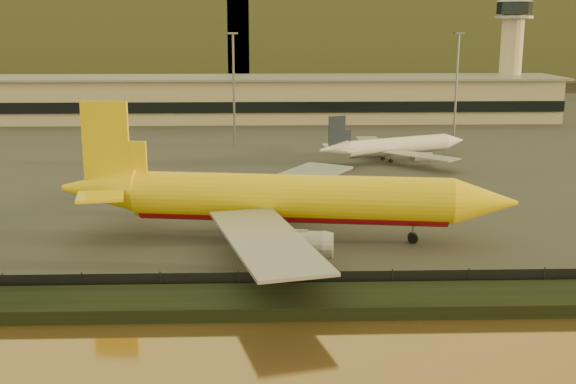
% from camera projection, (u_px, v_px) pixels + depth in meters
% --- Properties ---
extents(ground, '(900.00, 900.00, 0.00)m').
position_uv_depth(ground, '(291.00, 255.00, 87.60)').
color(ground, black).
rests_on(ground, ground).
extents(embankment, '(320.00, 7.00, 1.40)m').
position_uv_depth(embankment, '(298.00, 302.00, 70.89)').
color(embankment, black).
rests_on(embankment, ground).
extents(tarmac, '(320.00, 220.00, 0.20)m').
position_uv_depth(tarmac, '(277.00, 136.00, 180.06)').
color(tarmac, '#2D2D2D').
rests_on(tarmac, ground).
extents(perimeter_fence, '(300.00, 0.05, 2.20)m').
position_uv_depth(perimeter_fence, '(296.00, 282.00, 74.65)').
color(perimeter_fence, black).
rests_on(perimeter_fence, tarmac).
extents(terminal_building, '(202.00, 25.00, 12.60)m').
position_uv_depth(terminal_building, '(225.00, 99.00, 207.94)').
color(terminal_building, '#C5AC89').
rests_on(terminal_building, tarmac).
extents(control_tower, '(11.20, 11.20, 35.50)m').
position_uv_depth(control_tower, '(512.00, 44.00, 212.48)').
color(control_tower, '#C5AC89').
rests_on(control_tower, tarmac).
extents(apron_light_masts, '(152.20, 12.20, 25.40)m').
position_uv_depth(apron_light_masts, '(347.00, 79.00, 157.54)').
color(apron_light_masts, slate).
rests_on(apron_light_masts, tarmac).
extents(distant_hills, '(470.00, 160.00, 70.00)m').
position_uv_depth(distant_hills, '(233.00, 17.00, 410.81)').
color(distant_hills, brown).
rests_on(distant_hills, ground).
extents(dhl_cargo_jet, '(58.82, 57.07, 17.57)m').
position_uv_depth(dhl_cargo_jet, '(283.00, 199.00, 92.32)').
color(dhl_cargo_jet, yellow).
rests_on(dhl_cargo_jet, tarmac).
extents(white_narrowbody_jet, '(32.70, 30.89, 9.86)m').
position_uv_depth(white_narrowbody_jet, '(395.00, 146.00, 146.35)').
color(white_narrowbody_jet, silver).
rests_on(white_narrowbody_jet, tarmac).
extents(gse_vehicle_yellow, '(3.84, 2.80, 1.58)m').
position_uv_depth(gse_vehicle_yellow, '(348.00, 187.00, 119.45)').
color(gse_vehicle_yellow, yellow).
rests_on(gse_vehicle_yellow, tarmac).
extents(gse_vehicle_white, '(4.07, 1.92, 1.81)m').
position_uv_depth(gse_vehicle_white, '(172.00, 194.00, 114.47)').
color(gse_vehicle_white, silver).
rests_on(gse_vehicle_white, tarmac).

